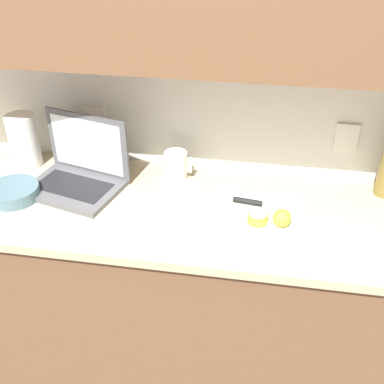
{
  "coord_description": "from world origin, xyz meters",
  "views": [
    {
      "loc": [
        0.39,
        -1.45,
        1.97
      ],
      "look_at": [
        0.16,
        -0.01,
        1.0
      ],
      "focal_mm": 45.0,
      "sensor_mm": 36.0,
      "label": 1
    }
  ],
  "objects_px": {
    "knife": "(256,203)",
    "bowl_white": "(14,192)",
    "lemon_half_cut": "(257,218)",
    "lemon_whole_beside": "(282,218)",
    "laptop": "(79,170)",
    "measuring_cup": "(176,165)",
    "cutting_board": "(257,213)",
    "paper_towel_roll": "(24,141)"
  },
  "relations": [
    {
      "from": "laptop",
      "to": "lemon_half_cut",
      "type": "relative_size",
      "value": 5.81
    },
    {
      "from": "laptop",
      "to": "lemon_whole_beside",
      "type": "bearing_deg",
      "value": 3.54
    },
    {
      "from": "lemon_half_cut",
      "to": "lemon_whole_beside",
      "type": "height_order",
      "value": "lemon_whole_beside"
    },
    {
      "from": "measuring_cup",
      "to": "bowl_white",
      "type": "bearing_deg",
      "value": -156.98
    },
    {
      "from": "lemon_whole_beside",
      "to": "measuring_cup",
      "type": "distance_m",
      "value": 0.51
    },
    {
      "from": "lemon_whole_beside",
      "to": "laptop",
      "type": "bearing_deg",
      "value": 169.0
    },
    {
      "from": "knife",
      "to": "bowl_white",
      "type": "height_order",
      "value": "bowl_white"
    },
    {
      "from": "paper_towel_roll",
      "to": "lemon_whole_beside",
      "type": "bearing_deg",
      "value": -14.07
    },
    {
      "from": "laptop",
      "to": "lemon_half_cut",
      "type": "distance_m",
      "value": 0.73
    },
    {
      "from": "lemon_half_cut",
      "to": "bowl_white",
      "type": "xyz_separation_m",
      "value": [
        -0.93,
        0.02,
        -0.0
      ]
    },
    {
      "from": "bowl_white",
      "to": "paper_towel_roll",
      "type": "distance_m",
      "value": 0.27
    },
    {
      "from": "knife",
      "to": "paper_towel_roll",
      "type": "xyz_separation_m",
      "value": [
        -0.98,
        0.16,
        0.1
      ]
    },
    {
      "from": "measuring_cup",
      "to": "lemon_whole_beside",
      "type": "bearing_deg",
      "value": -32.18
    },
    {
      "from": "bowl_white",
      "to": "paper_towel_roll",
      "type": "height_order",
      "value": "paper_towel_roll"
    },
    {
      "from": "laptop",
      "to": "knife",
      "type": "distance_m",
      "value": 0.7
    },
    {
      "from": "laptop",
      "to": "bowl_white",
      "type": "height_order",
      "value": "laptop"
    },
    {
      "from": "lemon_whole_beside",
      "to": "measuring_cup",
      "type": "height_order",
      "value": "measuring_cup"
    },
    {
      "from": "knife",
      "to": "measuring_cup",
      "type": "height_order",
      "value": "measuring_cup"
    },
    {
      "from": "measuring_cup",
      "to": "bowl_white",
      "type": "xyz_separation_m",
      "value": [
        -0.59,
        -0.25,
        -0.03
      ]
    },
    {
      "from": "laptop",
      "to": "lemon_whole_beside",
      "type": "xyz_separation_m",
      "value": [
        0.8,
        -0.15,
        -0.02
      ]
    },
    {
      "from": "cutting_board",
      "to": "paper_towel_roll",
      "type": "relative_size",
      "value": 1.45
    },
    {
      "from": "knife",
      "to": "paper_towel_roll",
      "type": "relative_size",
      "value": 1.18
    },
    {
      "from": "lemon_whole_beside",
      "to": "paper_towel_roll",
      "type": "bearing_deg",
      "value": 165.93
    },
    {
      "from": "lemon_half_cut",
      "to": "paper_towel_roll",
      "type": "distance_m",
      "value": 1.03
    },
    {
      "from": "cutting_board",
      "to": "bowl_white",
      "type": "bearing_deg",
      "value": -177.43
    },
    {
      "from": "lemon_whole_beside",
      "to": "knife",
      "type": "bearing_deg",
      "value": 131.15
    },
    {
      "from": "lemon_half_cut",
      "to": "measuring_cup",
      "type": "distance_m",
      "value": 0.44
    },
    {
      "from": "cutting_board",
      "to": "bowl_white",
      "type": "xyz_separation_m",
      "value": [
        -0.93,
        -0.04,
        0.02
      ]
    },
    {
      "from": "bowl_white",
      "to": "paper_towel_roll",
      "type": "xyz_separation_m",
      "value": [
        -0.06,
        0.25,
        0.09
      ]
    },
    {
      "from": "cutting_board",
      "to": "measuring_cup",
      "type": "bearing_deg",
      "value": 148.6
    },
    {
      "from": "measuring_cup",
      "to": "bowl_white",
      "type": "height_order",
      "value": "measuring_cup"
    },
    {
      "from": "laptop",
      "to": "lemon_half_cut",
      "type": "bearing_deg",
      "value": 2.62
    },
    {
      "from": "lemon_half_cut",
      "to": "paper_towel_roll",
      "type": "relative_size",
      "value": 0.31
    },
    {
      "from": "cutting_board",
      "to": "paper_towel_roll",
      "type": "xyz_separation_m",
      "value": [
        -0.99,
        0.21,
        0.11
      ]
    },
    {
      "from": "measuring_cup",
      "to": "bowl_white",
      "type": "distance_m",
      "value": 0.64
    },
    {
      "from": "lemon_half_cut",
      "to": "bowl_white",
      "type": "height_order",
      "value": "bowl_white"
    },
    {
      "from": "laptop",
      "to": "lemon_whole_beside",
      "type": "distance_m",
      "value": 0.81
    },
    {
      "from": "lemon_half_cut",
      "to": "bowl_white",
      "type": "relative_size",
      "value": 0.37
    },
    {
      "from": "measuring_cup",
      "to": "cutting_board",
      "type": "bearing_deg",
      "value": -31.4
    },
    {
      "from": "cutting_board",
      "to": "lemon_whole_beside",
      "type": "relative_size",
      "value": 5.07
    },
    {
      "from": "lemon_whole_beside",
      "to": "measuring_cup",
      "type": "relative_size",
      "value": 0.57
    },
    {
      "from": "knife",
      "to": "lemon_half_cut",
      "type": "xyz_separation_m",
      "value": [
        0.01,
        -0.1,
        0.01
      ]
    }
  ]
}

